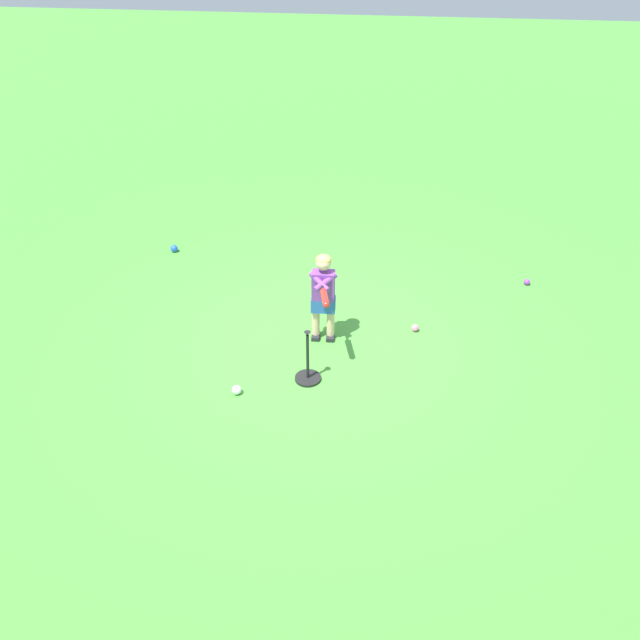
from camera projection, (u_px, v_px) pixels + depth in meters
name	position (u px, v px, depth m)	size (l,w,h in m)	color
ground_plane	(325.00, 344.00, 7.62)	(40.00, 40.00, 0.00)	#479338
child_batter	(323.00, 291.00, 7.34)	(0.33, 0.76, 1.08)	#232328
play_ball_center_lawn	(174.00, 248.00, 9.41)	(0.10, 0.10, 0.10)	blue
play_ball_far_right	(527.00, 282.00, 8.68)	(0.08, 0.08, 0.08)	purple
play_ball_far_left	(415.00, 328.00, 7.82)	(0.09, 0.09, 0.09)	pink
play_ball_by_bucket	(237.00, 390.00, 6.89)	(0.10, 0.10, 0.10)	white
batting_tee	(308.00, 372.00, 7.05)	(0.28, 0.28, 0.62)	black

